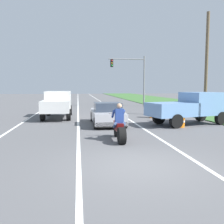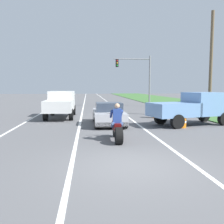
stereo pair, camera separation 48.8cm
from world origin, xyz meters
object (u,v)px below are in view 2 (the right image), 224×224
(sports_car_silver, at_px, (109,114))
(construction_barrel_mid, at_px, (157,111))
(motorcycle_with_rider, at_px, (117,127))
(traffic_light_mast_near, at_px, (139,73))
(construction_barrel_nearest, at_px, (181,119))
(pickup_truck_left_lane_white, at_px, (61,103))
(pickup_truck_right_shoulder_light_blue, at_px, (192,107))

(sports_car_silver, distance_m, construction_barrel_mid, 4.79)
(motorcycle_with_rider, xyz_separation_m, sports_car_silver, (0.04, 4.73, 0.04))
(traffic_light_mast_near, bearing_deg, sports_car_silver, -108.90)
(construction_barrel_nearest, bearing_deg, construction_barrel_mid, 92.31)
(construction_barrel_nearest, xyz_separation_m, construction_barrel_mid, (-0.18, 4.44, 0.00))
(traffic_light_mast_near, bearing_deg, motorcycle_with_rider, -104.48)
(construction_barrel_nearest, distance_m, construction_barrel_mid, 4.44)
(traffic_light_mast_near, xyz_separation_m, construction_barrel_mid, (-0.95, -11.16, -3.48))
(sports_car_silver, xyz_separation_m, traffic_light_mast_near, (4.80, 14.01, 3.36))
(pickup_truck_left_lane_white, height_order, construction_barrel_mid, pickup_truck_left_lane_white)
(pickup_truck_left_lane_white, height_order, traffic_light_mast_near, traffic_light_mast_near)
(sports_car_silver, bearing_deg, construction_barrel_nearest, -21.51)
(construction_barrel_nearest, bearing_deg, traffic_light_mast_near, 87.17)
(pickup_truck_right_shoulder_light_blue, xyz_separation_m, construction_barrel_nearest, (-0.99, -0.94, -0.60))
(traffic_light_mast_near, distance_m, construction_barrel_nearest, 15.99)
(motorcycle_with_rider, bearing_deg, construction_barrel_mid, 62.85)
(pickup_truck_left_lane_white, distance_m, construction_barrel_nearest, 9.11)
(sports_car_silver, relative_size, construction_barrel_mid, 4.30)
(pickup_truck_left_lane_white, relative_size, construction_barrel_nearest, 4.80)
(traffic_light_mast_near, bearing_deg, pickup_truck_left_lane_white, -128.40)
(pickup_truck_left_lane_white, distance_m, traffic_light_mast_near, 13.35)
(pickup_truck_left_lane_white, bearing_deg, sports_car_silver, -48.89)
(traffic_light_mast_near, bearing_deg, pickup_truck_right_shoulder_light_blue, -89.13)
(motorcycle_with_rider, bearing_deg, traffic_light_mast_near, 75.52)
(sports_car_silver, xyz_separation_m, pickup_truck_left_lane_white, (-3.30, 3.79, 0.48))
(sports_car_silver, xyz_separation_m, construction_barrel_mid, (3.85, 2.85, -0.13))
(motorcycle_with_rider, distance_m, pickup_truck_right_shoulder_light_blue, 6.52)
(motorcycle_with_rider, relative_size, traffic_light_mast_near, 0.37)
(pickup_truck_left_lane_white, xyz_separation_m, pickup_truck_right_shoulder_light_blue, (8.32, -4.44, 0.00))
(sports_car_silver, height_order, pickup_truck_left_lane_white, pickup_truck_left_lane_white)
(motorcycle_with_rider, height_order, construction_barrel_mid, motorcycle_with_rider)
(sports_car_silver, bearing_deg, traffic_light_mast_near, 71.10)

